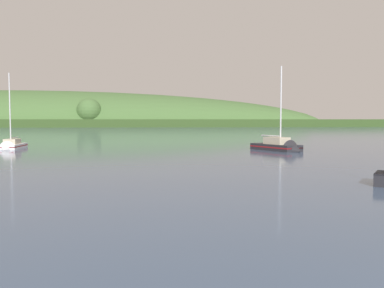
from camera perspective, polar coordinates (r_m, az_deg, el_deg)
The scene contains 3 objects.
far_shoreline_hill at distance 277.49m, azimuth -22.67°, elevation 2.38°, with size 515.30×132.99×45.38m.
sailboat_midwater_white at distance 57.08m, azimuth 12.41°, elevation -0.57°, with size 5.70×8.97×12.88m.
sailboat_far_left at distance 64.97m, azimuth -24.20°, elevation -0.45°, with size 2.92×7.62×12.28m.
Camera 1 is at (-8.48, -5.85, 4.32)m, focal length 37.78 mm.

